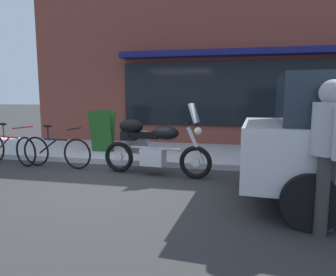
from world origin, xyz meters
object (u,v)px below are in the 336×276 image
at_px(second_bicycle_by_cafe, 10,148).
at_px(parked_bicycle, 56,151).
at_px(touring_motorcycle, 150,144).
at_px(sandwich_board_sign, 102,131).
at_px(pedestrian_walking, 330,138).

bearing_deg(second_bicycle_by_cafe, parked_bicycle, -4.79).
distance_m(touring_motorcycle, sandwich_board_sign, 2.22).
distance_m(sandwich_board_sign, second_bicycle_by_cafe, 2.10).
height_order(touring_motorcycle, parked_bicycle, touring_motorcycle).
bearing_deg(pedestrian_walking, parked_bicycle, 154.85).
distance_m(parked_bicycle, sandwich_board_sign, 1.47).
height_order(sandwich_board_sign, second_bicycle_by_cafe, sandwich_board_sign).
bearing_deg(sandwich_board_sign, parked_bicycle, -108.31).
relative_size(parked_bicycle, sandwich_board_sign, 1.62).
relative_size(touring_motorcycle, second_bicycle_by_cafe, 1.30).
xyz_separation_m(pedestrian_walking, sandwich_board_sign, (-4.21, 3.56, -0.43)).
distance_m(parked_bicycle, second_bicycle_by_cafe, 1.20).
relative_size(parked_bicycle, pedestrian_walking, 0.98).
xyz_separation_m(pedestrian_walking, second_bicycle_by_cafe, (-5.87, 2.29, -0.71)).
xyz_separation_m(touring_motorcycle, parked_bicycle, (-2.09, 0.13, -0.24)).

